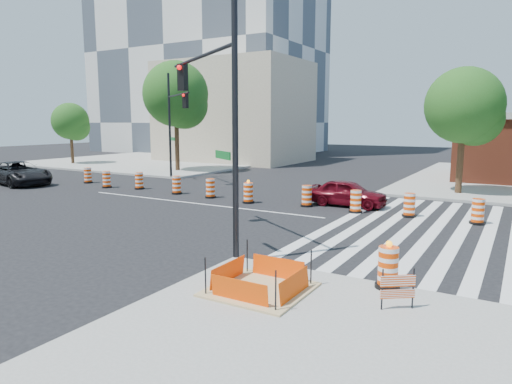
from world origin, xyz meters
TOP-DOWN VIEW (x-y plane):
  - ground at (0.00, 0.00)m, footprint 120.00×120.00m
  - sidewalk_nw at (-18.00, 18.00)m, footprint 22.00×22.00m
  - crosswalk_east at (10.95, 0.00)m, footprint 6.75×13.50m
  - lane_centerline at (0.00, 0.00)m, footprint 14.00×0.12m
  - excavation_pit at (9.00, -9.00)m, footprint 2.20×2.20m
  - beige_midrise at (-12.00, 22.00)m, footprint 14.00×10.00m
  - red_coupe at (6.86, 3.19)m, footprint 3.78×1.52m
  - dark_suv at (-14.14, -0.34)m, footprint 5.70×3.27m
  - signal_pole_se at (5.71, -6.13)m, footprint 4.96×3.38m
  - signal_pole_nw at (-6.50, 6.21)m, footprint 4.49×3.36m
  - pit_drum at (11.53, -7.31)m, footprint 0.59×0.59m
  - barricade at (12.03, -8.45)m, footprint 0.63×0.47m
  - tree_north_a at (-22.76, 10.50)m, footprint 3.41×3.41m
  - tree_north_b at (-10.09, 10.74)m, footprint 5.19×5.19m
  - tree_north_c at (11.11, 9.49)m, footprint 4.11×4.11m
  - median_drum_0 at (-10.87, 2.44)m, footprint 0.60×0.60m
  - median_drum_1 at (-8.09, 1.56)m, footprint 0.60×0.60m
  - median_drum_2 at (-5.91, 2.15)m, footprint 0.60×0.60m
  - median_drum_3 at (-2.73, 1.85)m, footprint 0.60×0.60m
  - median_drum_4 at (-0.30, 1.76)m, footprint 0.60×0.60m
  - median_drum_5 at (2.29, 1.44)m, footprint 0.60×0.60m
  - median_drum_6 at (5.20, 2.08)m, footprint 0.60×0.60m
  - median_drum_7 at (7.73, 1.78)m, footprint 0.60×0.60m
  - median_drum_8 at (10.00, 2.10)m, footprint 0.60×0.60m
  - median_drum_9 at (12.67, 2.04)m, footprint 0.60×0.60m

SIDE VIEW (x-z plane):
  - ground at x=0.00m, z-range 0.00..0.00m
  - lane_centerline at x=0.00m, z-range 0.00..0.01m
  - crosswalk_east at x=10.95m, z-range 0.00..0.01m
  - sidewalk_nw at x=-18.00m, z-range 0.00..0.15m
  - excavation_pit at x=9.00m, z-range -0.23..0.67m
  - median_drum_0 at x=-10.87m, z-range -0.03..0.99m
  - median_drum_1 at x=-8.09m, z-range -0.03..0.99m
  - median_drum_2 at x=-5.91m, z-range -0.03..0.99m
  - median_drum_3 at x=-2.73m, z-range -0.03..0.99m
  - median_drum_4 at x=-0.30m, z-range -0.03..0.99m
  - median_drum_6 at x=5.20m, z-range -0.03..0.99m
  - median_drum_7 at x=7.73m, z-range -0.03..0.99m
  - median_drum_8 at x=10.00m, z-range -0.03..0.99m
  - median_drum_9 at x=12.67m, z-range -0.03..0.99m
  - median_drum_5 at x=2.29m, z-range -0.10..1.08m
  - pit_drum at x=11.53m, z-range 0.05..1.21m
  - barricade at x=12.03m, z-range 0.19..1.08m
  - red_coupe at x=6.86m, z-range 0.00..1.29m
  - dark_suv at x=-14.14m, z-range 0.00..1.50m
  - tree_north_a at x=-22.76m, z-range 0.99..6.79m
  - signal_pole_nw at x=-6.50m, z-range 0.84..8.09m
  - tree_north_c at x=11.11m, z-range 1.19..8.18m
  - signal_pole_se at x=5.71m, z-range 0.88..8.65m
  - beige_midrise at x=-12.00m, z-range 0.00..10.00m
  - tree_north_b at x=-10.09m, z-range 1.51..10.33m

